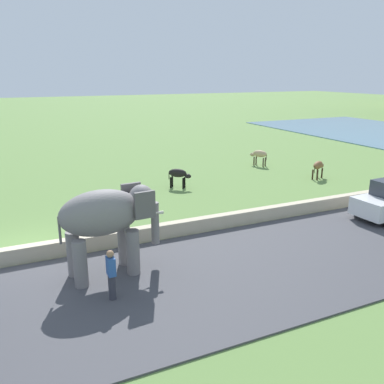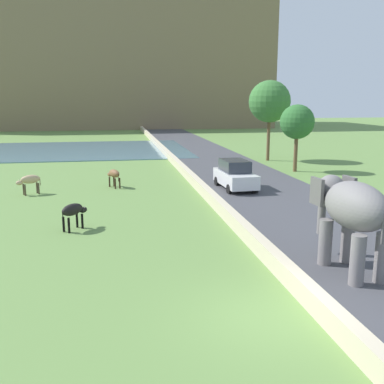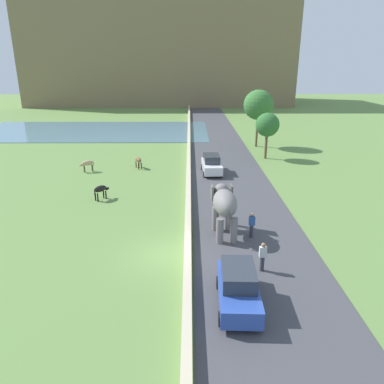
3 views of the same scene
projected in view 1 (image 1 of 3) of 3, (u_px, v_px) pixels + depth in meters
ground_plane at (26, 249)px, 15.80m from camera, size 220.00×220.00×0.00m
elephant at (108, 217)px, 13.28m from camera, size 1.61×3.52×2.99m
person_beside_elephant at (111, 274)px, 12.00m from camera, size 0.36×0.22×1.63m
cow_tan at (259, 154)px, 29.82m from camera, size 1.39×0.91×1.15m
cow_black at (178, 174)px, 24.02m from camera, size 1.16×1.27×1.15m
cow_brown at (318, 166)px, 26.14m from camera, size 0.93×1.39×1.15m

